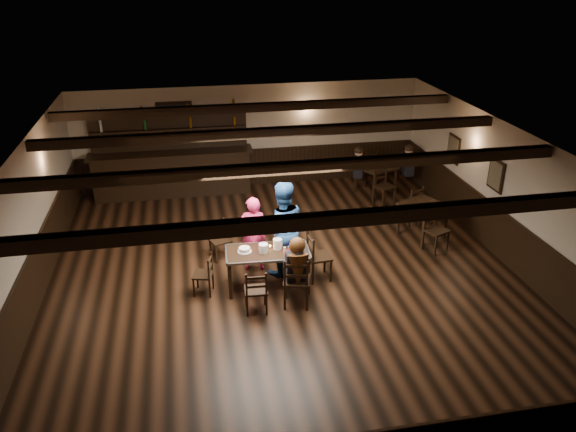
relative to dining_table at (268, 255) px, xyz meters
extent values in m
plane|color=black|center=(0.37, 0.28, -0.67)|extent=(10.00, 10.00, 0.00)
cube|color=beige|center=(0.37, 5.28, 0.68)|extent=(9.00, 0.02, 2.70)
cube|color=beige|center=(0.37, -4.72, 0.68)|extent=(9.00, 0.02, 2.70)
cube|color=beige|center=(-4.13, 0.28, 0.68)|extent=(0.02, 10.00, 2.70)
cube|color=beige|center=(4.87, 0.28, 0.68)|extent=(0.02, 10.00, 2.70)
cube|color=silver|center=(0.37, 0.28, 2.03)|extent=(9.00, 10.00, 0.02)
cube|color=black|center=(0.37, 5.25, -0.17)|extent=(9.00, 0.04, 1.00)
cube|color=black|center=(-4.10, 0.28, -0.17)|extent=(0.04, 10.00, 1.00)
cube|color=black|center=(4.84, 0.28, -0.17)|extent=(0.04, 10.00, 1.00)
cube|color=black|center=(-1.53, 5.25, 1.18)|extent=(0.90, 0.03, 1.00)
cube|color=black|center=(-1.53, 5.23, 1.18)|extent=(0.80, 0.02, 0.90)
cube|color=black|center=(4.84, 0.78, 0.93)|extent=(0.03, 0.55, 0.65)
cube|color=#72664C|center=(4.82, 0.78, 0.93)|extent=(0.02, 0.45, 0.55)
cube|color=black|center=(4.84, 2.68, 0.88)|extent=(0.03, 0.55, 0.65)
cube|color=#72664C|center=(4.82, 2.68, 0.88)|extent=(0.02, 0.45, 0.55)
cube|color=black|center=(0.37, -2.72, 1.93)|extent=(8.90, 0.18, 0.18)
cube|color=black|center=(0.37, -0.72, 1.93)|extent=(8.90, 0.18, 0.18)
cube|color=black|center=(0.37, 1.28, 1.93)|extent=(8.90, 0.18, 0.18)
cube|color=black|center=(0.37, 3.28, 1.93)|extent=(8.90, 0.18, 0.18)
cube|color=black|center=(-0.72, -0.29, -0.31)|extent=(0.06, 0.06, 0.71)
cube|color=black|center=(-0.69, 0.36, -0.31)|extent=(0.06, 0.06, 0.71)
cube|color=black|center=(0.69, -0.36, -0.31)|extent=(0.06, 0.06, 0.71)
cube|color=black|center=(0.72, 0.29, -0.31)|extent=(0.06, 0.06, 0.71)
cube|color=black|center=(0.00, 0.00, 0.06)|extent=(1.57, 0.85, 0.04)
cube|color=#A5A8AD|center=(0.02, 0.37, 0.06)|extent=(1.53, 0.11, 0.04)
cube|color=#A5A8AD|center=(-0.02, -0.37, 0.06)|extent=(1.53, 0.11, 0.04)
cube|color=#A5A8AD|center=(0.75, -0.04, 0.06)|extent=(0.07, 0.77, 0.04)
cube|color=#A5A8AD|center=(-0.75, 0.04, 0.06)|extent=(0.07, 0.77, 0.04)
cube|color=black|center=(-0.15, -0.60, -0.47)|extent=(0.03, 0.03, 0.40)
cube|color=black|center=(-0.17, -0.91, -0.47)|extent=(0.03, 0.03, 0.40)
cube|color=black|center=(-0.48, -0.58, -0.47)|extent=(0.03, 0.03, 0.40)
cube|color=black|center=(-0.50, -0.89, -0.47)|extent=(0.03, 0.03, 0.40)
cube|color=black|center=(-0.32, -0.74, -0.25)|extent=(0.41, 0.39, 0.04)
cube|color=black|center=(-0.33, -0.90, -0.04)|extent=(0.39, 0.05, 0.42)
cube|color=black|center=(-0.33, -0.90, -0.09)|extent=(0.33, 0.04, 0.05)
cube|color=black|center=(-0.33, -0.90, 0.08)|extent=(0.33, 0.04, 0.05)
cube|color=black|center=(0.63, -0.55, -0.44)|extent=(0.05, 0.05, 0.46)
cube|color=black|center=(0.55, -0.91, -0.44)|extent=(0.05, 0.05, 0.46)
cube|color=black|center=(0.26, -0.46, -0.44)|extent=(0.05, 0.05, 0.46)
cube|color=black|center=(0.17, -0.82, -0.44)|extent=(0.05, 0.05, 0.46)
cube|color=black|center=(0.40, -0.68, -0.18)|extent=(0.54, 0.53, 0.04)
cube|color=black|center=(0.36, -0.86, 0.06)|extent=(0.45, 0.14, 0.49)
cube|color=black|center=(0.36, -0.86, 0.01)|extent=(0.38, 0.12, 0.05)
cube|color=black|center=(0.36, -0.86, 0.21)|extent=(0.38, 0.12, 0.05)
cube|color=black|center=(-1.30, 0.19, -0.48)|extent=(0.04, 0.04, 0.37)
cube|color=black|center=(-1.01, 0.12, -0.48)|extent=(0.04, 0.04, 0.37)
cube|color=black|center=(-1.37, -0.11, -0.48)|extent=(0.04, 0.04, 0.37)
cube|color=black|center=(-1.09, -0.18, -0.48)|extent=(0.04, 0.04, 0.37)
cube|color=black|center=(-1.19, 0.00, -0.28)|extent=(0.42, 0.43, 0.03)
cube|color=black|center=(-1.05, -0.03, -0.09)|extent=(0.12, 0.36, 0.39)
cube|color=black|center=(-1.05, -0.03, -0.13)|extent=(0.10, 0.30, 0.04)
cube|color=black|center=(-1.05, -0.03, 0.03)|extent=(0.10, 0.30, 0.04)
cube|color=black|center=(1.20, -0.07, -0.44)|extent=(0.04, 0.04, 0.45)
cube|color=black|center=(0.84, -0.09, -0.44)|extent=(0.04, 0.04, 0.45)
cube|color=black|center=(1.17, 0.31, -0.44)|extent=(0.04, 0.04, 0.45)
cube|color=black|center=(0.81, 0.29, -0.44)|extent=(0.04, 0.04, 0.45)
cube|color=black|center=(1.00, 0.11, -0.19)|extent=(0.45, 0.47, 0.04)
cube|color=black|center=(0.83, 0.10, 0.04)|extent=(0.07, 0.44, 0.47)
cube|color=black|center=(0.83, 0.10, -0.01)|extent=(0.05, 0.38, 0.05)
cube|color=black|center=(0.83, 0.10, 0.18)|extent=(0.05, 0.38, 0.05)
cube|color=black|center=(-0.88, 1.06, -0.47)|extent=(0.04, 0.04, 0.39)
cube|color=black|center=(-0.98, 1.35, -0.47)|extent=(0.04, 0.04, 0.39)
cube|color=black|center=(-0.57, 1.17, -0.47)|extent=(0.04, 0.04, 0.39)
cube|color=black|center=(-0.67, 1.46, -0.47)|extent=(0.04, 0.04, 0.39)
cube|color=black|center=(-0.78, 1.26, -0.26)|extent=(0.48, 0.47, 0.04)
cube|color=black|center=(-0.83, 1.41, -0.06)|extent=(0.37, 0.16, 0.41)
cube|color=black|center=(-0.83, 1.41, -0.10)|extent=(0.31, 0.13, 0.05)
cube|color=black|center=(-0.83, 1.41, 0.06)|extent=(0.31, 0.13, 0.05)
imported|color=#D9236A|center=(-0.16, 0.72, 0.10)|extent=(0.60, 0.43, 1.53)
imported|color=navy|center=(0.35, 0.46, 0.28)|extent=(0.96, 0.77, 1.90)
cube|color=black|center=(0.40, -0.55, -0.14)|extent=(0.35, 0.35, 0.14)
cube|color=black|center=(0.40, -0.68, 0.11)|extent=(0.37, 0.22, 0.52)
cylinder|color=black|center=(0.40, -0.68, 0.35)|extent=(0.11, 0.37, 0.37)
sphere|color=#D8A384|center=(0.40, -0.68, 0.51)|extent=(0.23, 0.23, 0.23)
sphere|color=#34190C|center=(0.40, -0.72, 0.52)|extent=(0.28, 0.28, 0.28)
cone|color=#34190C|center=(0.40, -0.82, 0.09)|extent=(0.22, 0.22, 0.65)
cylinder|color=white|center=(-0.41, 0.05, 0.09)|extent=(0.26, 0.26, 0.01)
cylinder|color=white|center=(-0.41, 0.05, 0.13)|extent=(0.21, 0.21, 0.07)
cylinder|color=silver|center=(-0.41, 0.05, 0.12)|extent=(0.22, 0.22, 0.03)
cylinder|color=white|center=(-0.08, -0.03, 0.17)|extent=(0.17, 0.17, 0.16)
cylinder|color=white|center=(0.20, 0.06, 0.18)|extent=(0.16, 0.16, 0.19)
cylinder|color=#A5A8AD|center=(0.07, 0.12, 0.10)|extent=(0.05, 0.05, 0.03)
sphere|color=orange|center=(0.07, 0.12, 0.13)|extent=(0.03, 0.03, 0.03)
cylinder|color=silver|center=(0.30, -0.10, 0.13)|extent=(0.04, 0.04, 0.10)
cylinder|color=#A5A8AD|center=(0.39, -0.06, 0.13)|extent=(0.04, 0.04, 0.09)
cylinder|color=silver|center=(0.28, 0.13, 0.13)|extent=(0.06, 0.06, 0.09)
cube|color=maroon|center=(0.44, -0.12, 0.09)|extent=(0.34, 0.24, 0.00)
cube|color=#101652|center=(0.53, 0.12, 0.09)|extent=(0.31, 0.24, 0.00)
cube|color=black|center=(-1.69, 4.93, -0.12)|extent=(3.92, 0.60, 1.10)
cube|color=black|center=(-1.69, 4.93, 0.46)|extent=(4.12, 0.70, 0.05)
cube|color=black|center=(-1.69, 5.20, 0.43)|extent=(3.92, 0.10, 2.20)
cube|color=black|center=(-1.69, 5.10, 0.68)|extent=(3.82, 0.22, 0.03)
cube|color=black|center=(-1.69, 5.10, 1.03)|extent=(3.82, 0.22, 0.03)
cube|color=black|center=(-1.69, 5.10, 1.38)|extent=(3.82, 0.22, 0.03)
cube|color=black|center=(3.67, 1.46, 0.06)|extent=(1.14, 1.14, 0.04)
cube|color=black|center=(3.49, 0.99, -0.31)|extent=(0.05, 0.05, 0.71)
cube|color=black|center=(3.20, 1.63, -0.31)|extent=(0.05, 0.05, 0.71)
cube|color=black|center=(4.14, 1.28, -0.31)|extent=(0.05, 0.05, 0.71)
cube|color=black|center=(3.85, 1.93, -0.31)|extent=(0.05, 0.05, 0.71)
cube|color=black|center=(3.45, 4.01, 0.06)|extent=(1.14, 1.14, 0.04)
cube|color=black|center=(3.26, 3.54, -0.31)|extent=(0.05, 0.05, 0.71)
cube|color=black|center=(2.98, 4.20, -0.31)|extent=(0.05, 0.05, 0.71)
cube|color=black|center=(3.92, 3.81, -0.31)|extent=(0.05, 0.05, 0.71)
cube|color=black|center=(3.65, 4.48, -0.31)|extent=(0.05, 0.05, 0.71)
cube|color=black|center=(3.01, 4.11, 0.08)|extent=(0.33, 0.43, 0.55)
sphere|color=#D8A384|center=(3.01, 4.11, 0.45)|extent=(0.21, 0.21, 0.21)
sphere|color=black|center=(3.01, 4.11, 0.48)|extent=(0.22, 0.22, 0.22)
cube|color=black|center=(4.32, 4.01, 0.08)|extent=(0.24, 0.39, 0.56)
sphere|color=#D8A384|center=(4.32, 4.01, 0.46)|extent=(0.21, 0.21, 0.21)
sphere|color=black|center=(4.32, 4.01, 0.49)|extent=(0.23, 0.23, 0.23)
camera|label=1|loc=(-1.33, -8.93, 4.95)|focal=35.00mm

